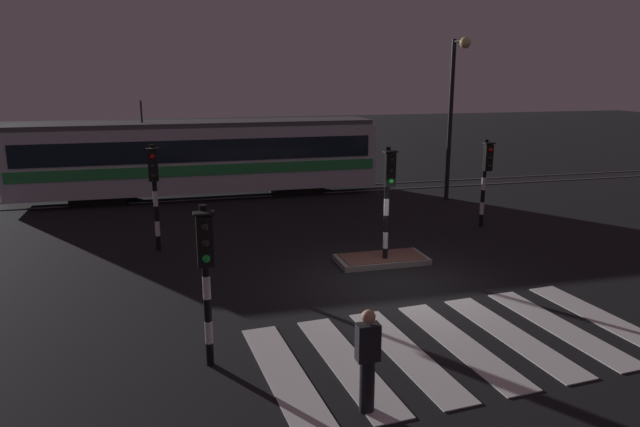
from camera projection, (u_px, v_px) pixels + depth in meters
ground_plane at (395, 286)px, 14.56m from camera, size 120.00×120.00×0.00m
rail_near at (295, 194)px, 25.54m from camera, size 80.00×0.12×0.03m
rail_far at (288, 188)px, 26.89m from camera, size 80.00×0.12×0.03m
crosswalk_zebra at (460, 343)px, 11.40m from camera, size 8.18×4.55×0.02m
traffic_island at (381, 259)px, 16.34m from camera, size 2.55×1.23×0.18m
traffic_light_corner_far_left at (154, 182)px, 16.88m from camera, size 0.36×0.42×3.21m
traffic_light_median_centre at (388, 189)px, 15.61m from camera, size 0.36×0.42×3.30m
traffic_light_corner_near_left at (206, 263)px, 10.05m from camera, size 0.36×0.42×3.01m
traffic_light_corner_far_right at (486, 170)px, 19.68m from camera, size 0.36×0.42×3.04m
street_lamp_trackside_right at (454, 99)px, 23.28m from camera, size 0.44×1.21×6.59m
tram at (200, 157)px, 24.80m from camera, size 15.34×2.58×4.15m
pedestrian_waiting_at_kerb at (368, 360)px, 8.94m from camera, size 0.36×0.24×1.71m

